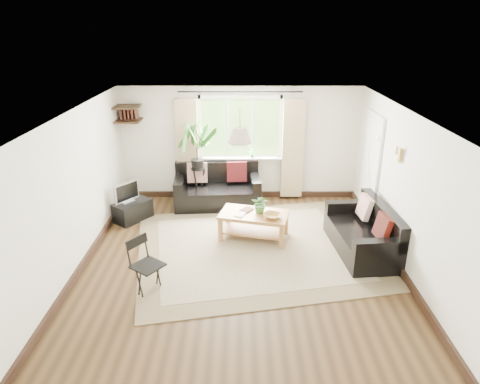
{
  "coord_description": "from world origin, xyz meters",
  "views": [
    {
      "loc": [
        0.01,
        -6.0,
        3.63
      ],
      "look_at": [
        0.0,
        0.4,
        1.05
      ],
      "focal_mm": 32.0,
      "sensor_mm": 36.0,
      "label": 1
    }
  ],
  "objects_px": {
    "palm_stand": "(198,165)",
    "sofa_right": "(362,231)",
    "coffee_table": "(254,226)",
    "tv_stand": "(133,211)",
    "folding_chair": "(148,267)",
    "sofa_back": "(217,187)"
  },
  "relations": [
    {
      "from": "tv_stand",
      "to": "folding_chair",
      "type": "relative_size",
      "value": 0.87
    },
    {
      "from": "sofa_right",
      "to": "folding_chair",
      "type": "xyz_separation_m",
      "value": [
        -3.33,
        -1.16,
        0.02
      ]
    },
    {
      "from": "coffee_table",
      "to": "sofa_right",
      "type": "bearing_deg",
      "value": -14.79
    },
    {
      "from": "sofa_right",
      "to": "tv_stand",
      "type": "distance_m",
      "value": 4.3
    },
    {
      "from": "sofa_back",
      "to": "folding_chair",
      "type": "bearing_deg",
      "value": -108.87
    },
    {
      "from": "sofa_right",
      "to": "folding_chair",
      "type": "relative_size",
      "value": 2.02
    },
    {
      "from": "palm_stand",
      "to": "sofa_right",
      "type": "bearing_deg",
      "value": -34.76
    },
    {
      "from": "sofa_right",
      "to": "folding_chair",
      "type": "distance_m",
      "value": 3.52
    },
    {
      "from": "sofa_right",
      "to": "palm_stand",
      "type": "distance_m",
      "value": 3.57
    },
    {
      "from": "sofa_back",
      "to": "tv_stand",
      "type": "height_order",
      "value": "sofa_back"
    },
    {
      "from": "coffee_table",
      "to": "palm_stand",
      "type": "relative_size",
      "value": 0.68
    },
    {
      "from": "tv_stand",
      "to": "palm_stand",
      "type": "distance_m",
      "value": 1.6
    },
    {
      "from": "sofa_back",
      "to": "palm_stand",
      "type": "xyz_separation_m",
      "value": [
        -0.4,
        0.1,
        0.45
      ]
    },
    {
      "from": "tv_stand",
      "to": "folding_chair",
      "type": "distance_m",
      "value": 2.51
    },
    {
      "from": "sofa_back",
      "to": "folding_chair",
      "type": "xyz_separation_m",
      "value": [
        -0.83,
        -3.07,
        -0.01
      ]
    },
    {
      "from": "sofa_back",
      "to": "sofa_right",
      "type": "height_order",
      "value": "sofa_back"
    },
    {
      "from": "tv_stand",
      "to": "coffee_table",
      "type": "bearing_deg",
      "value": -69.87
    },
    {
      "from": "sofa_back",
      "to": "folding_chair",
      "type": "height_order",
      "value": "sofa_back"
    },
    {
      "from": "sofa_back",
      "to": "folding_chair",
      "type": "relative_size",
      "value": 2.16
    },
    {
      "from": "folding_chair",
      "to": "palm_stand",
      "type": "bearing_deg",
      "value": 28.63
    },
    {
      "from": "sofa_back",
      "to": "palm_stand",
      "type": "bearing_deg",
      "value": 161.96
    },
    {
      "from": "sofa_right",
      "to": "sofa_back",
      "type": "bearing_deg",
      "value": -132.89
    }
  ]
}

